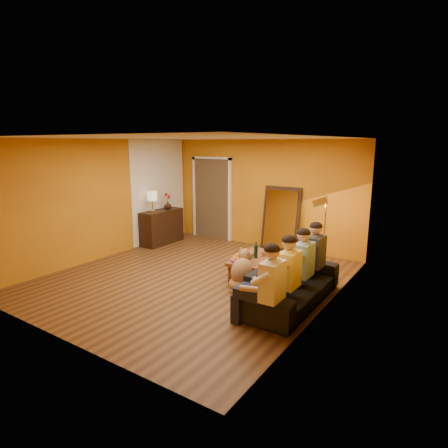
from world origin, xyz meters
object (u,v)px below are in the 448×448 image
Objects in this scene: sideboard at (162,227)px; person_mid_right at (303,266)px; dog at (242,270)px; person_mid_left at (289,276)px; coffee_table at (254,267)px; sofa at (292,284)px; laptop at (272,253)px; vase at (168,205)px; mirror_frame at (281,219)px; person_far_right at (316,257)px; tumbler at (263,254)px; table_lamp at (152,202)px; floor_lamp at (324,235)px; person_far_left at (272,288)px; wine_bottle at (256,250)px.

person_mid_right is at bearing -18.60° from sideboard.
person_mid_left is (1.07, -0.48, 0.24)m from dog.
sofa is at bearing -37.49° from coffee_table.
laptop is 1.88× the size of vase.
mirror_frame is at bearing 78.25° from laptop.
dog is 0.60× the size of person_mid_left.
person_far_right is 1.07m from tumbler.
mirror_frame is 1.25× the size of coffee_table.
floor_lamp is at bearing 7.45° from table_lamp.
person_mid_left is at bearing -90.00° from person_far_right.
floor_lamp reaches higher than vase.
person_mid_right is (0.25, -1.71, -0.11)m from floor_lamp.
dog is 2.00× the size of laptop.
tumbler is (3.31, -0.50, -0.64)m from table_lamp.
mirror_frame is 1.78m from laptop.
table_lamp is at bearing 155.34° from dog.
vase is at bearing 66.76° from sofa.
sofa is at bearing -142.43° from person_mid_right.
dog is (0.11, -0.63, 0.16)m from coffee_table.
mirror_frame is 1.25× the size of person_far_right.
mirror_frame is 1.06× the size of floor_lamp.
mirror_frame reaches higher than tumbler.
vase reaches higher than laptop.
person_mid_right is at bearing -0.03° from dog.
person_mid_left is 1.62m from tumbler.
coffee_table is 1.36m from person_mid_right.
floor_lamp is 2.28m from person_mid_left.
floor_lamp is at bearing -0.15° from vase.
person_far_right reaches higher than dog.
sofa is 1.78× the size of person_far_right.
person_mid_right is 6.26× the size of vase.
mirror_frame reaches higher than laptop.
person_mid_right reaches higher than sofa.
person_far_left is 1.96m from wine_bottle.
mirror_frame reaches higher than coffee_table.
wine_bottle reaches higher than coffee_table.
person_far_left is at bearing -172.59° from sofa.
sideboard is 4.61m from person_mid_right.
vase is (-4.12, 0.01, 0.23)m from floor_lamp.
sofa is at bearing 97.41° from person_far_left.
tumbler is (0.12, 0.12, 0.26)m from coffee_table.
sideboard is at bearing 168.10° from person_far_right.
floor_lamp is 1.18× the size of person_far_left.
vase reaches higher than sideboard.
wine_bottle reaches higher than laptop.
dog is at bearing -20.66° from table_lamp.
laptop is (-1.00, 0.35, -0.18)m from person_far_right.
table_lamp is at bearing -153.68° from mirror_frame.
vase is (0.00, 0.55, -0.16)m from table_lamp.
laptop is (3.37, -0.57, 0.01)m from sideboard.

